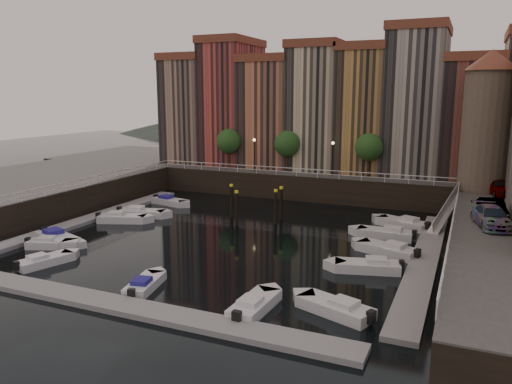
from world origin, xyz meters
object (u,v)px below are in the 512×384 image
at_px(car_b, 492,210).
at_px(car_a, 498,188).
at_px(boat_left_1, 57,238).
at_px(car_c, 492,218).
at_px(corner_tower, 487,119).
at_px(mooring_pilings, 256,205).
at_px(gangway, 447,209).
at_px(boat_left_2, 121,218).
at_px(boat_left_0, 52,244).

bearing_deg(car_b, car_a, 76.04).
xyz_separation_m(boat_left_1, car_c, (34.00, 8.10, 3.34)).
xyz_separation_m(corner_tower, mooring_pilings, (-20.52, -9.30, -8.54)).
distance_m(gangway, boat_left_1, 35.65).
xyz_separation_m(boat_left_1, car_a, (34.88, 21.17, 3.41)).
bearing_deg(corner_tower, boat_left_2, -155.57).
relative_size(boat_left_1, boat_left_2, 1.04).
relative_size(car_b, car_c, 0.89).
bearing_deg(car_a, boat_left_1, -168.14).
relative_size(boat_left_0, car_c, 0.88).
height_order(corner_tower, mooring_pilings, corner_tower).
bearing_deg(boat_left_2, boat_left_1, -115.13).
xyz_separation_m(gangway, car_a, (4.34, 2.84, 1.89)).
height_order(boat_left_1, car_c, car_c).
relative_size(gangway, boat_left_2, 1.65).
height_order(boat_left_0, car_b, car_b).
bearing_deg(mooring_pilings, car_b, -7.11).
bearing_deg(boat_left_0, boat_left_2, 70.11).
relative_size(corner_tower, car_c, 2.72).
height_order(boat_left_0, boat_left_2, boat_left_2).
height_order(boat_left_2, car_c, car_c).
bearing_deg(mooring_pilings, boat_left_2, -155.50).
bearing_deg(boat_left_2, mooring_pilings, 3.76).
xyz_separation_m(car_a, car_b, (-0.76, -10.29, -0.06)).
bearing_deg(car_a, gangway, -166.24).
relative_size(boat_left_1, car_c, 1.04).
bearing_deg(corner_tower, gangway, -122.80).
relative_size(gangway, mooring_pilings, 1.48).
bearing_deg(boat_left_2, car_a, 0.40).
distance_m(gangway, mooring_pilings, 18.26).
bearing_deg(car_a, boat_left_0, -166.14).
height_order(mooring_pilings, boat_left_0, mooring_pilings).
relative_size(mooring_pilings, boat_left_2, 1.11).
distance_m(mooring_pilings, car_a, 23.35).
distance_m(corner_tower, boat_left_2, 37.37).
distance_m(mooring_pilings, boat_left_0, 19.20).
distance_m(car_a, car_c, 13.10).
bearing_deg(gangway, mooring_pilings, -164.75).
xyz_separation_m(boat_left_2, car_b, (33.52, 2.97, 3.36)).
distance_m(boat_left_0, car_c, 34.74).
height_order(boat_left_2, car_b, car_b).
height_order(gangway, boat_left_2, gangway).
xyz_separation_m(mooring_pilings, car_a, (21.96, 7.64, 2.16)).
xyz_separation_m(car_b, car_c, (-0.12, -2.78, -0.01)).
bearing_deg(boat_left_0, gangway, 12.71).
distance_m(mooring_pilings, boat_left_2, 13.59).
height_order(gangway, boat_left_0, gangway).
height_order(corner_tower, car_a, corner_tower).
relative_size(boat_left_1, car_b, 1.16).
relative_size(boat_left_0, car_b, 0.99).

